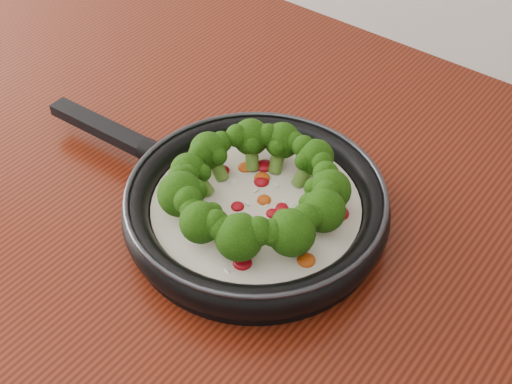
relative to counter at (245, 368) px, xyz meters
The scene contains 2 objects.
counter is the anchor object (origin of this frame).
skillet 0.49m from the counter, 41.94° to the right, with size 0.48×0.32×0.09m.
Camera 1 is at (0.40, 0.61, 1.47)m, focal length 48.04 mm.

